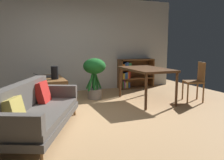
# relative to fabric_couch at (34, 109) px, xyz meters

# --- Properties ---
(ground_plane) EXTENTS (8.16, 8.16, 0.00)m
(ground_plane) POSITION_rel_fabric_couch_xyz_m (1.04, 0.32, -0.37)
(ground_plane) COLOR tan
(back_wall_panel) EXTENTS (6.80, 0.10, 2.70)m
(back_wall_panel) POSITION_rel_fabric_couch_xyz_m (1.04, 3.02, 0.98)
(back_wall_panel) COLOR silver
(back_wall_panel) RESTS_ON ground_plane
(fabric_couch) EXTENTS (1.52, 2.14, 0.76)m
(fabric_couch) POSITION_rel_fabric_couch_xyz_m (0.00, 0.00, 0.00)
(fabric_couch) COLOR olive
(fabric_couch) RESTS_ON ground_plane
(media_console) EXTENTS (0.47, 1.30, 0.59)m
(media_console) POSITION_rel_fabric_couch_xyz_m (0.51, 1.81, -0.07)
(media_console) COLOR brown
(media_console) RESTS_ON ground_plane
(open_laptop) EXTENTS (0.51, 0.42, 0.08)m
(open_laptop) POSITION_rel_fabric_couch_xyz_m (0.39, 2.00, 0.24)
(open_laptop) COLOR #333338
(open_laptop) RESTS_ON media_console
(desk_speaker) EXTENTS (0.16, 0.16, 0.29)m
(desk_speaker) POSITION_rel_fabric_couch_xyz_m (0.53, 1.55, 0.36)
(desk_speaker) COLOR black
(desk_speaker) RESTS_ON media_console
(potted_floor_plant) EXTENTS (0.55, 0.55, 1.01)m
(potted_floor_plant) POSITION_rel_fabric_couch_xyz_m (1.53, 1.84, 0.30)
(potted_floor_plant) COLOR #9E9389
(potted_floor_plant) RESTS_ON ground_plane
(dining_table) EXTENTS (0.85, 1.42, 0.80)m
(dining_table) POSITION_rel_fabric_couch_xyz_m (2.58, 1.12, 0.35)
(dining_table) COLOR #56351E
(dining_table) RESTS_ON ground_plane
(dining_chair_near) EXTENTS (0.51, 0.51, 0.93)m
(dining_chair_near) POSITION_rel_fabric_couch_xyz_m (3.70, 0.70, 0.16)
(dining_chair_near) COLOR brown
(dining_chair_near) RESTS_ON ground_plane
(bookshelf) EXTENTS (1.13, 0.35, 0.90)m
(bookshelf) POSITION_rel_fabric_couch_xyz_m (3.10, 2.82, 0.08)
(bookshelf) COLOR brown
(bookshelf) RESTS_ON ground_plane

